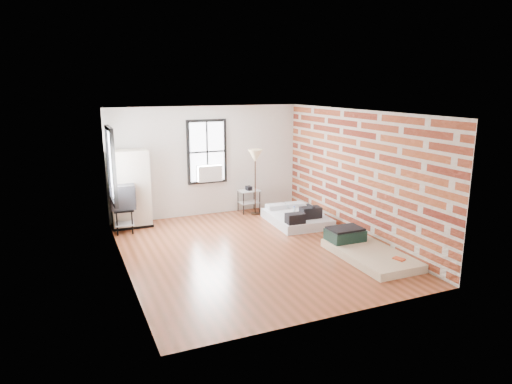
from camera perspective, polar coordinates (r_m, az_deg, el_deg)
name	(u,v)px	position (r m, az deg, el deg)	size (l,w,h in m)	color
ground	(252,250)	(9.42, -0.50, -7.32)	(6.00, 6.00, 0.00)	brown
room_shell	(255,163)	(9.38, -0.07, 3.59)	(5.02, 6.02, 2.80)	silver
mattress_main	(297,217)	(11.23, 5.11, -3.17)	(1.31, 1.73, 0.54)	white
mattress_bare	(364,250)	(9.35, 13.36, -7.02)	(1.06, 2.00, 0.43)	#C2AC8C
wardrobe	(130,189)	(11.14, -15.44, 0.35)	(0.94, 0.55, 1.84)	black
side_table	(249,195)	(12.07, -0.91, -0.32)	(0.55, 0.45, 0.71)	black
floor_lamp	(255,159)	(11.68, -0.10, 4.15)	(0.37, 0.37, 1.71)	#301D10
tv_stand	(123,197)	(10.88, -16.32, -0.63)	(0.60, 0.82, 1.11)	black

